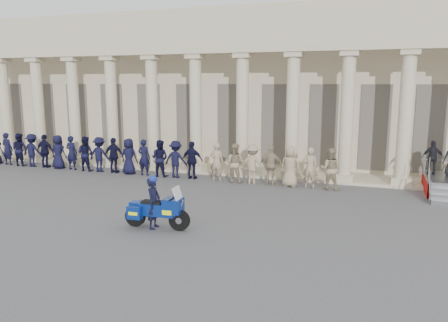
% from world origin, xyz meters
% --- Properties ---
extents(ground, '(90.00, 90.00, 0.00)m').
position_xyz_m(ground, '(0.00, 0.00, 0.00)').
color(ground, '#48484B').
rests_on(ground, ground).
extents(building, '(40.00, 12.50, 9.00)m').
position_xyz_m(building, '(-0.00, 14.74, 4.52)').
color(building, '#BAAB8B').
rests_on(building, ground).
extents(officer_rank, '(21.60, 0.73, 1.92)m').
position_xyz_m(officer_rank, '(-4.33, 6.36, 0.96)').
color(officer_rank, black).
rests_on(officer_rank, ground).
extents(motorcycle, '(2.33, 0.96, 1.49)m').
position_xyz_m(motorcycle, '(1.09, -1.07, 0.65)').
color(motorcycle, black).
rests_on(motorcycle, ground).
extents(rider, '(0.45, 0.65, 1.83)m').
position_xyz_m(rider, '(0.96, -1.08, 0.91)').
color(rider, black).
rests_on(rider, ground).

